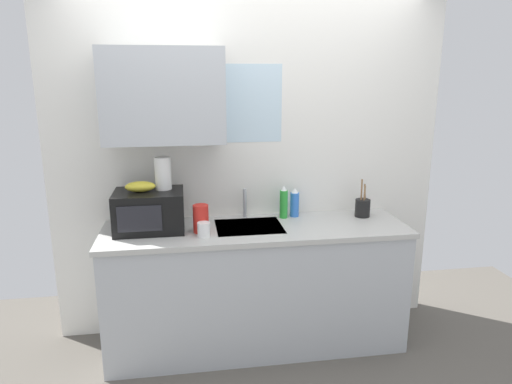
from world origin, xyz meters
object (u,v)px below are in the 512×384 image
banana_bunch (140,187)px  cereal_canister (201,219)px  microwave (149,211)px  paper_towel_roll (163,173)px  dish_soap_bottle_blue (295,203)px  mug_white (204,229)px  dish_soap_bottle_green (284,203)px  utensil_crock (363,207)px

banana_bunch → cereal_canister: size_ratio=1.06×
microwave → paper_towel_roll: (0.10, 0.05, 0.24)m
paper_towel_roll → dish_soap_bottle_blue: bearing=6.3°
banana_bunch → mug_white: (0.40, -0.19, -0.26)m
paper_towel_roll → microwave: bearing=-152.8°
banana_bunch → dish_soap_bottle_blue: bearing=8.0°
microwave → cereal_canister: bearing=-16.1°
microwave → dish_soap_bottle_blue: bearing=8.5°
cereal_canister → mug_white: cereal_canister is taller
dish_soap_bottle_blue → dish_soap_bottle_green: bearing=-165.4°
utensil_crock → microwave: bearing=-177.3°
paper_towel_roll → dish_soap_bottle_blue: paper_towel_roll is taller
dish_soap_bottle_blue → mug_white: size_ratio=2.27×
cereal_canister → banana_bunch: bearing=165.6°
microwave → mug_white: bearing=-28.0°
dish_soap_bottle_green → utensil_crock: utensil_crock is taller
banana_bunch → mug_white: banana_bunch is taller
microwave → banana_bunch: (-0.05, 0.00, 0.17)m
paper_towel_roll → mug_white: bearing=-43.3°
dish_soap_bottle_green → banana_bunch: bearing=-172.6°
cereal_canister → dish_soap_bottle_blue: bearing=19.9°
microwave → dish_soap_bottle_blue: size_ratio=2.14×
dish_soap_bottle_blue → cereal_canister: 0.75m
microwave → mug_white: microwave is taller
dish_soap_bottle_green → cereal_canister: size_ratio=1.29×
paper_towel_roll → mug_white: size_ratio=2.32×
banana_bunch → utensil_crock: (1.59, 0.07, -0.24)m
banana_bunch → utensil_crock: size_ratio=0.71×
microwave → utensil_crock: utensil_crock is taller
mug_white → cereal_canister: bearing=99.2°
banana_bunch → dish_soap_bottle_blue: size_ratio=0.93×
cereal_canister → utensil_crock: (1.20, 0.17, -0.02)m
dish_soap_bottle_green → utensil_crock: 0.59m
microwave → paper_towel_roll: bearing=27.2°
mug_white → utensil_crock: utensil_crock is taller
dish_soap_bottle_blue → cereal_canister: bearing=-160.1°
cereal_canister → utensil_crock: 1.21m
microwave → banana_bunch: banana_bunch is taller
paper_towel_roll → cereal_canister: size_ratio=1.17×
paper_towel_roll → mug_white: paper_towel_roll is taller
banana_bunch → mug_white: 0.52m
paper_towel_roll → mug_white: (0.25, -0.24, -0.33)m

